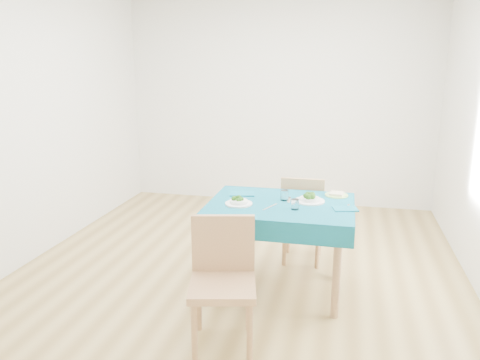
% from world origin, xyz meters
% --- Properties ---
extents(room_shell, '(4.02, 4.52, 2.73)m').
position_xyz_m(room_shell, '(0.00, 0.00, 1.35)').
color(room_shell, olive).
rests_on(room_shell, ground).
extents(table, '(1.13, 0.86, 0.76)m').
position_xyz_m(table, '(0.41, -0.31, 0.38)').
color(table, '#094F65').
rests_on(table, ground).
extents(chair_near, '(0.52, 0.56, 1.07)m').
position_xyz_m(chair_near, '(0.15, -1.16, 0.54)').
color(chair_near, '#966D46').
rests_on(chair_near, ground).
extents(chair_far, '(0.39, 0.42, 0.96)m').
position_xyz_m(chair_far, '(0.53, 0.35, 0.48)').
color(chair_far, '#966D46').
rests_on(chair_far, ground).
extents(bowl_near, '(0.22, 0.22, 0.07)m').
position_xyz_m(bowl_near, '(0.08, -0.41, 0.79)').
color(bowl_near, white).
rests_on(bowl_near, table).
extents(bowl_far, '(0.24, 0.24, 0.07)m').
position_xyz_m(bowl_far, '(0.62, -0.21, 0.80)').
color(bowl_far, white).
rests_on(bowl_far, table).
extents(fork_near, '(0.04, 0.17, 0.00)m').
position_xyz_m(fork_near, '(0.03, -0.44, 0.76)').
color(fork_near, silver).
rests_on(fork_near, table).
extents(knife_near, '(0.09, 0.19, 0.00)m').
position_xyz_m(knife_near, '(0.34, -0.43, 0.76)').
color(knife_near, silver).
rests_on(knife_near, table).
extents(fork_far, '(0.03, 0.16, 0.00)m').
position_xyz_m(fork_far, '(0.46, -0.21, 0.76)').
color(fork_far, silver).
rests_on(fork_far, table).
extents(knife_far, '(0.05, 0.20, 0.00)m').
position_xyz_m(knife_far, '(0.92, -0.32, 0.76)').
color(knife_far, silver).
rests_on(knife_far, table).
extents(napkin_near, '(0.24, 0.19, 0.01)m').
position_xyz_m(napkin_near, '(0.05, -0.13, 0.76)').
color(napkin_near, '#0D596F').
rests_on(napkin_near, table).
extents(napkin_far, '(0.21, 0.17, 0.01)m').
position_xyz_m(napkin_far, '(0.91, -0.36, 0.76)').
color(napkin_far, '#0D596F').
rests_on(napkin_far, table).
extents(tumbler_center, '(0.07, 0.07, 0.08)m').
position_xyz_m(tumbler_center, '(0.42, -0.22, 0.80)').
color(tumbler_center, white).
rests_on(tumbler_center, table).
extents(tumbler_side, '(0.06, 0.06, 0.08)m').
position_xyz_m(tumbler_side, '(0.53, -0.44, 0.80)').
color(tumbler_side, white).
rests_on(tumbler_side, table).
extents(side_plate, '(0.19, 0.19, 0.01)m').
position_xyz_m(side_plate, '(0.83, 0.01, 0.76)').
color(side_plate, '#A0D869').
rests_on(side_plate, table).
extents(bread_slice, '(0.13, 0.13, 0.02)m').
position_xyz_m(bread_slice, '(0.83, 0.01, 0.78)').
color(bread_slice, beige).
rests_on(bread_slice, side_plate).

